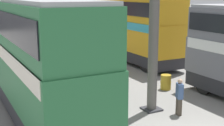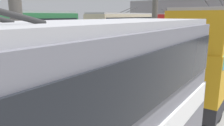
{
  "view_description": "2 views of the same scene",
  "coord_description": "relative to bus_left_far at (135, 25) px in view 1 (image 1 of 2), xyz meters",
  "views": [
    {
      "loc": [
        -7.53,
        8.13,
        5.35
      ],
      "look_at": [
        7.59,
        0.13,
        1.54
      ],
      "focal_mm": 50.0,
      "sensor_mm": 36.0,
      "label": 1
    },
    {
      "loc": [
        -0.65,
        -7.55,
        4.88
      ],
      "look_at": [
        11.78,
        1.44,
        1.52
      ],
      "focal_mm": 35.0,
      "sensor_mm": 36.0,
      "label": 2
    }
  ],
  "objects": [
    {
      "name": "support_column_near",
      "position": [
        -9.44,
        4.95,
        0.72
      ],
      "size": [
        0.81,
        0.81,
        7.62
      ],
      "color": "#605B56",
      "rests_on": "ground_plane"
    },
    {
      "name": "oil_drum",
      "position": [
        -7.15,
        2.37,
        -2.55
      ],
      "size": [
        0.62,
        0.62,
        0.85
      ],
      "color": "#B28E23",
      "rests_on": "ground_plane"
    },
    {
      "name": "person_aisle_foreground",
      "position": [
        -10.52,
        4.22,
        -2.08
      ],
      "size": [
        0.48,
        0.38,
        1.68
      ],
      "rotation": [
        0.0,
        0.0,
        4.33
      ],
      "color": "#473D33",
      "rests_on": "ground_plane"
    },
    {
      "name": "depot_back_wall",
      "position": [
        28.4,
        4.95,
        0.98
      ],
      "size": [
        0.5,
        36.0,
        7.9
      ],
      "color": "slate",
      "rests_on": "ground_plane"
    },
    {
      "name": "bus_left_far",
      "position": [
        0.0,
        0.0,
        0.0
      ],
      "size": [
        9.66,
        2.54,
        5.82
      ],
      "color": "black",
      "rests_on": "ground_plane"
    },
    {
      "name": "bus_right_near",
      "position": [
        -7.93,
        9.9,
        -0.04
      ],
      "size": [
        11.05,
        2.54,
        5.77
      ],
      "color": "black",
      "rests_on": "ground_plane"
    },
    {
      "name": "support_column_far",
      "position": [
        2.21,
        4.95,
        0.72
      ],
      "size": [
        0.81,
        0.81,
        7.62
      ],
      "color": "#605B56",
      "rests_on": "ground_plane"
    }
  ]
}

